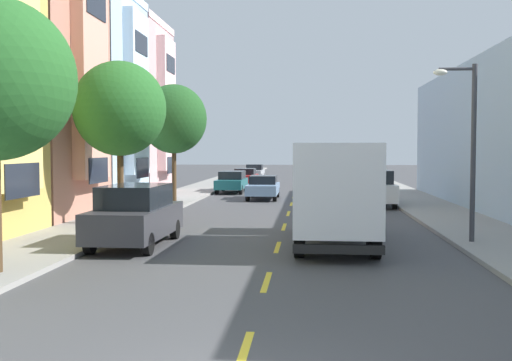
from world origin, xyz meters
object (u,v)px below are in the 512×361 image
(parked_sedan_red, at_px, (245,177))
(parked_suv_white, at_px, (374,188))
(parked_hatchback_silver, at_px, (254,172))
(street_lamp, at_px, (468,137))
(parked_suv_charcoal, at_px, (135,215))
(street_tree_second, at_px, (120,109))
(parked_suv_navy, at_px, (345,171))
(street_tree_third, at_px, (174,119))
(delivery_box_truck, at_px, (335,187))
(moving_sky_sedan, at_px, (263,187))
(parked_wagon_teal, at_px, (232,181))
(parked_hatchback_orange, at_px, (352,177))

(parked_sedan_red, distance_m, parked_suv_white, 19.36)
(parked_sedan_red, distance_m, parked_hatchback_silver, 10.46)
(street_lamp, height_order, parked_suv_charcoal, street_lamp)
(street_tree_second, distance_m, parked_sedan_red, 27.29)
(parked_suv_navy, distance_m, parked_suv_charcoal, 41.12)
(street_tree_third, xyz_separation_m, delivery_box_truck, (8.20, -13.53, -2.83))
(street_tree_second, height_order, parked_sedan_red, street_tree_second)
(parked_suv_white, height_order, moving_sky_sedan, parked_suv_white)
(delivery_box_truck, xyz_separation_m, parked_sedan_red, (-6.08, 30.83, -1.10))
(delivery_box_truck, distance_m, parked_wagon_teal, 23.74)
(parked_suv_navy, relative_size, parked_hatchback_orange, 1.21)
(delivery_box_truck, distance_m, parked_suv_charcoal, 6.37)
(parked_suv_charcoal, bearing_deg, parked_wagon_teal, 89.81)
(street_tree_second, xyz_separation_m, moving_sky_sedan, (4.60, 13.66, -3.87))
(parked_suv_white, bearing_deg, parked_suv_charcoal, -121.88)
(delivery_box_truck, distance_m, parked_suv_navy, 39.49)
(parked_suv_navy, height_order, moving_sky_sedan, parked_suv_navy)
(parked_hatchback_orange, height_order, parked_hatchback_silver, same)
(parked_wagon_teal, relative_size, parked_hatchback_silver, 1.16)
(street_tree_second, height_order, street_lamp, street_tree_second)
(street_lamp, relative_size, parked_wagon_teal, 1.18)
(moving_sky_sedan, bearing_deg, parked_suv_charcoal, -98.31)
(street_tree_third, xyz_separation_m, parked_wagon_teal, (2.01, 9.36, -3.87))
(parked_hatchback_orange, height_order, moving_sky_sedan, parked_hatchback_orange)
(parked_wagon_teal, distance_m, parked_suv_charcoal, 23.65)
(parked_hatchback_orange, distance_m, parked_suv_charcoal, 32.65)
(street_tree_third, distance_m, moving_sky_sedan, 7.26)
(street_lamp, relative_size, moving_sky_sedan, 1.24)
(street_tree_second, xyz_separation_m, parked_wagon_teal, (2.01, 19.00, -3.81))
(street_lamp, bearing_deg, street_tree_third, 132.71)
(parked_suv_charcoal, bearing_deg, street_tree_third, 97.68)
(parked_sedan_red, height_order, parked_suv_white, parked_suv_white)
(parked_sedan_red, bearing_deg, parked_suv_white, -63.29)
(street_tree_second, distance_m, delivery_box_truck, 9.49)
(parked_suv_charcoal, bearing_deg, parked_suv_navy, 77.55)
(parked_sedan_red, height_order, moving_sky_sedan, same)
(parked_wagon_teal, bearing_deg, parked_suv_navy, 61.98)
(moving_sky_sedan, bearing_deg, street_lamp, -66.03)
(delivery_box_truck, distance_m, parked_suv_white, 13.82)
(parked_sedan_red, height_order, parked_suv_charcoal, parked_suv_charcoal)
(street_tree_second, xyz_separation_m, parked_sedan_red, (2.11, 26.93, -3.87))
(street_tree_second, relative_size, parked_suv_navy, 1.31)
(delivery_box_truck, height_order, parked_suv_navy, delivery_box_truck)
(street_tree_second, distance_m, parked_hatchback_orange, 29.13)
(parked_suv_navy, height_order, parked_wagon_teal, parked_suv_navy)
(parked_suv_navy, relative_size, parked_suv_white, 1.01)
(parked_hatchback_orange, distance_m, moving_sky_sedan, 14.52)
(parked_suv_charcoal, bearing_deg, delivery_box_truck, 6.85)
(delivery_box_truck, bearing_deg, parked_hatchback_silver, 98.61)
(delivery_box_truck, height_order, parked_suv_white, delivery_box_truck)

